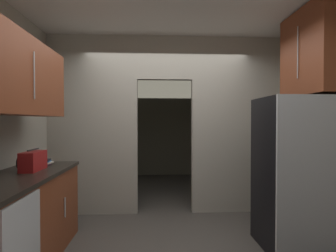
# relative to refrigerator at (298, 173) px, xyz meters

# --- Properties ---
(kitchen_overhead_slab) EXTENTS (4.07, 6.64, 0.06)m
(kitchen_overhead_slab) POSITION_rel_refrigerator_xyz_m (-1.43, 0.32, 1.95)
(kitchen_overhead_slab) COLOR silver
(kitchen_partition) EXTENTS (3.67, 0.12, 2.77)m
(kitchen_partition) POSITION_rel_refrigerator_xyz_m (-1.43, 1.25, 0.60)
(kitchen_partition) COLOR #ADA899
(kitchen_partition) RESTS_ON ground
(adjoining_room_shell) EXTENTS (3.67, 3.00, 2.77)m
(adjoining_room_shell) POSITION_rel_refrigerator_xyz_m (-1.43, 3.29, 0.53)
(adjoining_room_shell) COLOR gray
(adjoining_room_shell) RESTS_ON ground
(refrigerator) EXTENTS (0.82, 0.73, 1.71)m
(refrigerator) POSITION_rel_refrigerator_xyz_m (0.00, 0.00, 0.00)
(refrigerator) COLOR black
(refrigerator) RESTS_ON ground
(lower_cabinet_run) EXTENTS (0.65, 1.87, 0.92)m
(lower_cabinet_run) POSITION_rel_refrigerator_xyz_m (-2.94, -0.34, -0.39)
(lower_cabinet_run) COLOR brown
(lower_cabinet_run) RESTS_ON ground
(upper_cabinet_counterside) EXTENTS (0.36, 1.68, 0.75)m
(upper_cabinet_counterside) POSITION_rel_refrigerator_xyz_m (-2.94, -0.34, 1.02)
(upper_cabinet_counterside) COLOR brown
(upper_cabinet_fridgeside) EXTENTS (0.36, 0.91, 1.01)m
(upper_cabinet_fridgeside) POSITION_rel_refrigerator_xyz_m (0.22, 0.10, 1.39)
(upper_cabinet_fridgeside) COLOR brown
(boombox) EXTENTS (0.17, 0.35, 0.23)m
(boombox) POSITION_rel_refrigerator_xyz_m (-2.92, -0.04, 0.17)
(boombox) COLOR maroon
(boombox) RESTS_ON lower_cabinet_run
(book_stack) EXTENTS (0.15, 0.17, 0.07)m
(book_stack) POSITION_rel_refrigerator_xyz_m (-2.93, 0.31, 0.10)
(book_stack) COLOR #8C3893
(book_stack) RESTS_ON lower_cabinet_run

